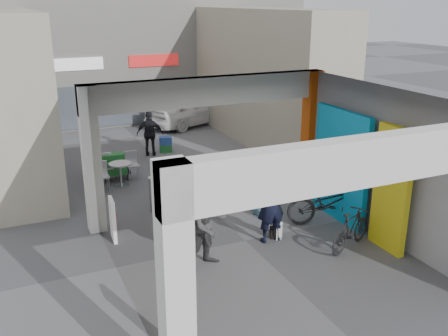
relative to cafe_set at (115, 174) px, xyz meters
name	(u,v)px	position (x,y,z in m)	size (l,w,h in m)	color
ground	(245,241)	(1.89, -5.02, -0.30)	(90.00, 90.00, 0.00)	slate
arcade_canopy	(288,152)	(2.43, -5.84, 2.00)	(6.40, 6.45, 6.40)	silver
far_building	(108,30)	(1.89, 8.98, 3.69)	(18.00, 4.08, 8.00)	silver
plaza_bldg_left	(9,94)	(-2.61, 2.48, 2.20)	(2.00, 9.00, 5.00)	#A49D87
plaza_bldg_right	(264,77)	(6.39, 2.48, 2.20)	(2.00, 9.00, 5.00)	#A49D87
bollard_left	(151,195)	(0.39, -2.50, 0.17)	(0.09, 0.09, 0.93)	gray
bollard_center	(208,187)	(2.02, -2.46, 0.12)	(0.09, 0.09, 0.84)	gray
bollard_right	(263,182)	(3.57, -2.71, 0.11)	(0.09, 0.09, 0.83)	gray
advert_board_near	(170,321)	(-0.86, -7.89, 0.20)	(0.12, 0.55, 1.00)	silver
advert_board_far	(113,219)	(-0.86, -3.71, 0.20)	(0.13, 0.55, 1.00)	silver
cafe_set	(115,174)	(0.00, 0.00, 0.00)	(1.41, 1.14, 0.85)	#B2B2B7
produce_stand	(110,170)	(-0.09, 0.38, 0.00)	(1.17, 0.64, 0.77)	black
crate_stack	(166,144)	(2.41, 2.58, -0.02)	(0.53, 0.46, 0.56)	#18551D
border_collie	(277,229)	(2.61, -5.19, -0.07)	(0.22, 0.43, 0.59)	black
man_with_dog	(271,202)	(2.40, -5.24, 0.66)	(0.70, 0.46, 1.92)	black
man_back_turned	(208,224)	(0.68, -5.69, 0.63)	(0.90, 0.70, 1.86)	#3B3B3E
man_elderly	(264,182)	(3.00, -3.85, 0.59)	(0.88, 0.57, 1.79)	teal
man_crates	(150,134)	(1.78, 2.34, 0.50)	(0.94, 0.39, 1.61)	black
bicycle_front	(329,203)	(4.19, -4.99, 0.25)	(0.73, 2.09, 1.10)	black
bicycle_rear	(351,230)	(3.85, -6.29, 0.15)	(0.43, 1.52, 0.91)	black
white_van	(189,109)	(4.66, 6.12, 0.41)	(1.67, 4.15, 1.41)	white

